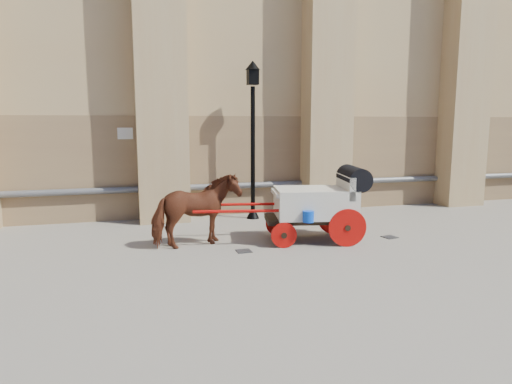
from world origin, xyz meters
name	(u,v)px	position (x,y,z in m)	size (l,w,h in m)	color
ground	(224,252)	(0.00, 0.00, 0.00)	(90.00, 90.00, 0.00)	#6C6559
horse	(196,211)	(-0.51, 0.59, 0.83)	(0.89, 1.96, 1.66)	brown
carriage	(321,201)	(2.43, 0.34, 0.96)	(4.19, 1.83, 1.78)	black
street_lamp	(253,136)	(1.55, 3.25, 2.42)	(0.42, 0.42, 4.53)	black
drain_grate_near	(244,251)	(0.43, -0.10, 0.01)	(0.32, 0.32, 0.01)	black
drain_grate_far	(390,237)	(4.20, 0.13, 0.01)	(0.32, 0.32, 0.01)	black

